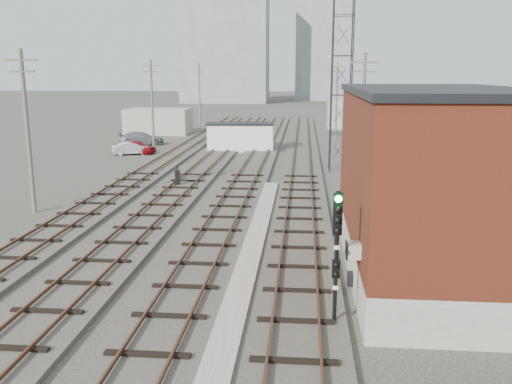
# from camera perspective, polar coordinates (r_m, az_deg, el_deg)

# --- Properties ---
(ground) EXTENTS (320.00, 320.00, 0.00)m
(ground) POSITION_cam_1_polar(r_m,az_deg,el_deg) (69.03, 2.83, 6.02)
(ground) COLOR #282621
(ground) RESTS_ON ground
(track_right) EXTENTS (3.20, 90.00, 0.39)m
(track_right) POSITION_cam_1_polar(r_m,az_deg,el_deg) (48.16, 4.82, 3.30)
(track_right) COLOR #332D28
(track_right) RESTS_ON ground
(track_mid_right) EXTENTS (3.20, 90.00, 0.39)m
(track_mid_right) POSITION_cam_1_polar(r_m,az_deg,el_deg) (48.33, 0.06, 3.38)
(track_mid_right) COLOR #332D28
(track_mid_right) RESTS_ON ground
(track_mid_left) EXTENTS (3.20, 90.00, 0.39)m
(track_mid_left) POSITION_cam_1_polar(r_m,az_deg,el_deg) (48.84, -4.63, 3.44)
(track_mid_left) COLOR #332D28
(track_mid_left) RESTS_ON ground
(track_left) EXTENTS (3.20, 90.00, 0.39)m
(track_left) POSITION_cam_1_polar(r_m,az_deg,el_deg) (49.66, -9.19, 3.47)
(track_left) COLOR #332D28
(track_left) RESTS_ON ground
(platform_curb) EXTENTS (0.90, 28.00, 0.26)m
(platform_curb) POSITION_cam_1_polar(r_m,az_deg,el_deg) (23.90, -0.36, -6.13)
(platform_curb) COLOR gray
(platform_curb) RESTS_ON ground
(brick_building) EXTENTS (6.54, 12.20, 7.22)m
(brick_building) POSITION_cam_1_polar(r_m,az_deg,el_deg) (21.51, 18.00, 0.80)
(brick_building) COLOR gray
(brick_building) RESTS_ON ground
(lattice_tower) EXTENTS (1.60, 1.60, 15.00)m
(lattice_tower) POSITION_cam_1_polar(r_m,az_deg,el_deg) (43.64, 9.00, 12.00)
(lattice_tower) COLOR black
(lattice_tower) RESTS_ON ground
(utility_pole_left_a) EXTENTS (1.80, 0.24, 9.00)m
(utility_pole_left_a) POSITION_cam_1_polar(r_m,az_deg,el_deg) (32.45, -22.94, 6.27)
(utility_pole_left_a) COLOR #595147
(utility_pole_left_a) RESTS_ON ground
(utility_pole_left_b) EXTENTS (1.80, 0.24, 9.00)m
(utility_pole_left_b) POSITION_cam_1_polar(r_m,az_deg,el_deg) (55.72, -10.88, 9.23)
(utility_pole_left_b) COLOR #595147
(utility_pole_left_b) RESTS_ON ground
(utility_pole_left_c) EXTENTS (1.80, 0.24, 9.00)m
(utility_pole_left_c) POSITION_cam_1_polar(r_m,az_deg,el_deg) (80.05, -5.96, 10.31)
(utility_pole_left_c) COLOR #595147
(utility_pole_left_c) RESTS_ON ground
(utility_pole_right_a) EXTENTS (1.80, 0.24, 9.00)m
(utility_pole_right_a) POSITION_cam_1_polar(r_m,az_deg,el_deg) (36.87, 11.13, 7.65)
(utility_pole_right_a) COLOR #595147
(utility_pole_right_a) RESTS_ON ground
(utility_pole_right_b) EXTENTS (1.80, 0.24, 9.00)m
(utility_pole_right_b) POSITION_cam_1_polar(r_m,az_deg,el_deg) (66.72, 8.48, 9.82)
(utility_pole_right_b) COLOR #595147
(utility_pole_right_b) RESTS_ON ground
(apartment_left) EXTENTS (22.00, 14.00, 30.00)m
(apartment_left) POSITION_cam_1_polar(r_m,az_deg,el_deg) (145.20, -3.26, 15.33)
(apartment_left) COLOR gray
(apartment_left) RESTS_ON ground
(apartment_right) EXTENTS (16.00, 12.00, 26.00)m
(apartment_right) POSITION_cam_1_polar(r_m,az_deg,el_deg) (158.72, 7.19, 14.29)
(apartment_right) COLOR gray
(apartment_right) RESTS_ON ground
(shed_left) EXTENTS (8.00, 5.00, 3.20)m
(shed_left) POSITION_cam_1_polar(r_m,az_deg,el_deg) (71.30, -10.22, 7.34)
(shed_left) COLOR gray
(shed_left) RESTS_ON ground
(shed_right) EXTENTS (6.00, 6.00, 4.00)m
(shed_right) POSITION_cam_1_polar(r_m,az_deg,el_deg) (79.01, 9.74, 8.14)
(shed_right) COLOR gray
(shed_right) RESTS_ON ground
(signal_mast) EXTENTS (0.40, 0.42, 4.32)m
(signal_mast) POSITION_cam_1_polar(r_m,az_deg,el_deg) (16.63, 8.49, -5.81)
(signal_mast) COLOR gray
(signal_mast) RESTS_ON ground
(switch_stand) EXTENTS (0.43, 0.43, 1.43)m
(switch_stand) POSITION_cam_1_polar(r_m,az_deg,el_deg) (37.65, -8.27, 1.52)
(switch_stand) COLOR black
(switch_stand) RESTS_ON ground
(site_trailer) EXTENTS (6.90, 3.43, 2.82)m
(site_trailer) POSITION_cam_1_polar(r_m,az_deg,el_deg) (54.61, -1.65, 5.82)
(site_trailer) COLOR white
(site_trailer) RESTS_ON ground
(car_red) EXTENTS (4.13, 2.15, 1.34)m
(car_red) POSITION_cam_1_polar(r_m,az_deg,el_deg) (54.08, -12.54, 4.66)
(car_red) COLOR maroon
(car_red) RESTS_ON ground
(car_silver) EXTENTS (3.90, 2.60, 1.22)m
(car_silver) POSITION_cam_1_polar(r_m,az_deg,el_deg) (53.53, -12.95, 4.50)
(car_silver) COLOR #ACB0B4
(car_silver) RESTS_ON ground
(car_grey) EXTENTS (5.20, 2.91, 1.42)m
(car_grey) POSITION_cam_1_polar(r_m,az_deg,el_deg) (60.75, -12.00, 5.56)
(car_grey) COLOR slate
(car_grey) RESTS_ON ground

